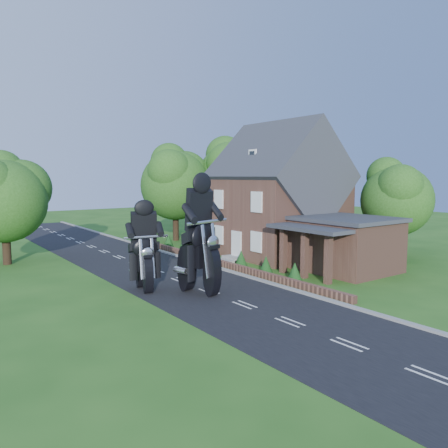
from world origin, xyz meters
TOP-DOWN VIEW (x-y plane):
  - ground at (0.00, 0.00)m, footprint 120.00×120.00m
  - road at (0.00, 0.00)m, footprint 7.00×80.00m
  - kerb at (3.65, 0.00)m, footprint 0.30×80.00m
  - garden_wall at (4.30, 5.00)m, footprint 0.30×22.00m
  - house at (10.49, 6.00)m, footprint 9.54×8.64m
  - annex at (9.87, -0.80)m, footprint 7.05×5.94m
  - tree_annex_side at (17.13, 0.10)m, footprint 5.64×5.20m
  - tree_house_right at (16.65, 8.62)m, footprint 6.51×6.00m
  - tree_behind_house at (14.18, 16.14)m, footprint 7.81×7.20m
  - tree_behind_left at (8.16, 17.13)m, footprint 6.94×6.40m
  - tree_far_road at (-6.86, 14.11)m, footprint 6.08×5.60m
  - shrub_a at (5.30, -1.00)m, footprint 0.90×0.90m
  - shrub_b at (5.30, 1.50)m, footprint 0.90×0.90m
  - shrub_c at (5.30, 4.00)m, footprint 0.90×0.90m
  - shrub_d at (5.30, 9.00)m, footprint 0.90×0.90m
  - shrub_e at (5.30, 11.50)m, footprint 0.90×0.90m
  - shrub_f at (5.30, 14.00)m, footprint 0.90×0.90m
  - motorcycle_lead at (-0.63, -0.07)m, footprint 1.01×2.06m
  - motorcycle_follow at (-2.65, 2.12)m, footprint 0.68×1.59m

SIDE VIEW (x-z plane):
  - ground at x=0.00m, z-range 0.00..0.00m
  - road at x=0.00m, z-range 0.00..0.02m
  - kerb at x=3.65m, z-range 0.00..0.12m
  - garden_wall at x=4.30m, z-range 0.00..0.40m
  - shrub_a at x=5.30m, z-range 0.00..1.10m
  - shrub_b at x=5.30m, z-range 0.00..1.10m
  - shrub_c at x=5.30m, z-range 0.00..1.10m
  - shrub_d at x=5.30m, z-range 0.00..1.10m
  - shrub_e at x=5.30m, z-range 0.00..1.10m
  - shrub_f at x=5.30m, z-range 0.00..1.10m
  - motorcycle_follow at x=-2.65m, z-range 0.00..1.44m
  - motorcycle_lead at x=-0.63m, z-range 0.00..1.86m
  - annex at x=9.87m, z-range 0.05..3.49m
  - house at x=10.49m, z-range -0.78..9.46m
  - tree_annex_side at x=17.13m, z-range 0.95..8.43m
  - tree_far_road at x=-6.86m, z-range 0.92..8.76m
  - tree_house_right at x=16.65m, z-range 0.99..9.39m
  - tree_behind_left at x=8.16m, z-range 1.15..10.31m
  - tree_behind_house at x=14.18m, z-range 1.19..11.27m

